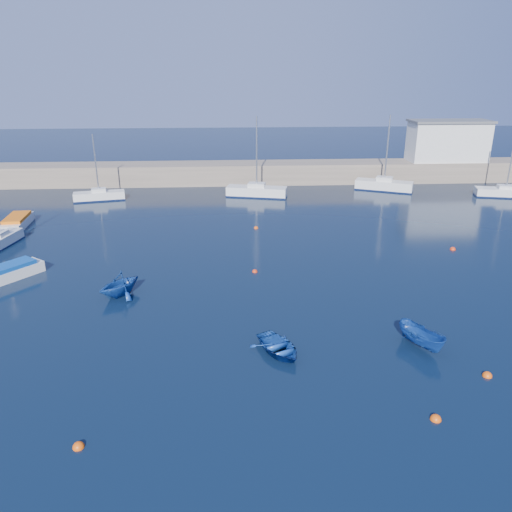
{
  "coord_description": "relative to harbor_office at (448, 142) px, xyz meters",
  "views": [
    {
      "loc": [
        0.66,
        -19.3,
        14.43
      ],
      "look_at": [
        2.67,
        14.33,
        1.6
      ],
      "focal_mm": 35.0,
      "sensor_mm": 36.0,
      "label": 1
    }
  ],
  "objects": [
    {
      "name": "ground",
      "position": [
        -30.0,
        -46.0,
        -5.1
      ],
      "size": [
        220.0,
        220.0,
        0.0
      ],
      "primitive_type": "plane",
      "color": "black",
      "rests_on": "ground"
    },
    {
      "name": "back_wall",
      "position": [
        -30.0,
        0.0,
        -3.8
      ],
      "size": [
        96.0,
        4.5,
        2.6
      ],
      "primitive_type": "cube",
      "color": "#7C6E5F",
      "rests_on": "ground"
    },
    {
      "name": "harbor_office",
      "position": [
        0.0,
        0.0,
        0.0
      ],
      "size": [
        10.0,
        4.0,
        5.0
      ],
      "primitive_type": "cube",
      "color": "silver",
      "rests_on": "back_wall"
    },
    {
      "name": "sailboat_3",
      "position": [
        -48.66,
        -23.87,
        -4.57
      ],
      "size": [
        2.16,
        4.89,
        6.39
      ],
      "rotation": [
        0.0,
        0.0,
        -0.18
      ],
      "color": "silver",
      "rests_on": "ground"
    },
    {
      "name": "sailboat_5",
      "position": [
        -43.98,
        -8.35,
        -4.55
      ],
      "size": [
        5.85,
        2.72,
        7.48
      ],
      "rotation": [
        0.0,
        0.0,
        1.78
      ],
      "color": "silver",
      "rests_on": "ground"
    },
    {
      "name": "sailboat_6",
      "position": [
        -25.81,
        -7.66,
        -4.45
      ],
      "size": [
        7.29,
        3.53,
        9.25
      ],
      "rotation": [
        0.0,
        0.0,
        1.34
      ],
      "color": "silver",
      "rests_on": "ground"
    },
    {
      "name": "sailboat_7",
      "position": [
        -9.86,
        -5.48,
        -4.43
      ],
      "size": [
        7.05,
        4.63,
        9.11
      ],
      "rotation": [
        0.0,
        0.0,
        1.14
      ],
      "color": "silver",
      "rests_on": "ground"
    },
    {
      "name": "sailboat_8",
      "position": [
        3.49,
        -9.56,
        -4.55
      ],
      "size": [
        6.95,
        3.33,
        8.71
      ],
      "rotation": [
        0.0,
        0.0,
        1.35
      ],
      "color": "silver",
      "rests_on": "ground"
    },
    {
      "name": "motorboat_1",
      "position": [
        -45.09,
        -30.91,
        -4.59
      ],
      "size": [
        3.96,
        4.42,
        1.08
      ],
      "rotation": [
        0.0,
        0.0,
        -0.67
      ],
      "color": "silver",
      "rests_on": "ground"
    },
    {
      "name": "motorboat_2",
      "position": [
        -49.51,
        -18.09,
        -4.61
      ],
      "size": [
        2.2,
        5.24,
        1.05
      ],
      "rotation": [
        0.0,
        0.0,
        0.08
      ],
      "color": "silver",
      "rests_on": "ground"
    },
    {
      "name": "dinghy_center",
      "position": [
        -26.75,
        -42.19,
        -4.76
      ],
      "size": [
        3.56,
        3.98,
        0.68
      ],
      "primitive_type": "imported",
      "rotation": [
        0.0,
        0.0,
        0.46
      ],
      "color": "navy",
      "rests_on": "ground"
    },
    {
      "name": "dinghy_left",
      "position": [
        -36.65,
        -34.36,
        -4.26
      ],
      "size": [
        4.15,
        4.19,
        1.67
      ],
      "primitive_type": "imported",
      "rotation": [
        0.0,
        0.0,
        -0.71
      ],
      "color": "navy",
      "rests_on": "ground"
    },
    {
      "name": "dinghy_right",
      "position": [
        -18.9,
        -42.09,
        -4.5
      ],
      "size": [
        2.43,
        3.31,
        1.2
      ],
      "primitive_type": "imported",
      "rotation": [
        0.0,
        0.0,
        0.46
      ],
      "color": "navy",
      "rests_on": "ground"
    },
    {
      "name": "buoy_0",
      "position": [
        -35.56,
        -48.8,
        -5.1
      ],
      "size": [
        0.48,
        0.48,
        0.48
      ],
      "primitive_type": "sphere",
      "color": "#E5500C",
      "rests_on": "ground"
    },
    {
      "name": "buoy_1",
      "position": [
        -27.37,
        -30.82,
        -5.1
      ],
      "size": [
        0.41,
        0.41,
        0.41
      ],
      "primitive_type": "sphere",
      "color": "red",
      "rests_on": "ground"
    },
    {
      "name": "buoy_2",
      "position": [
        -16.59,
        -44.97,
        -5.1
      ],
      "size": [
        0.49,
        0.49,
        0.49
      ],
      "primitive_type": "sphere",
      "color": "#E5500C",
      "rests_on": "ground"
    },
    {
      "name": "buoy_3",
      "position": [
        -26.63,
        -20.09,
        -5.1
      ],
      "size": [
        0.41,
        0.41,
        0.41
      ],
      "primitive_type": "sphere",
      "color": "#E5500C",
      "rests_on": "ground"
    },
    {
      "name": "buoy_4",
      "position": [
        -10.45,
        -26.98,
        -5.1
      ],
      "size": [
        0.48,
        0.48,
        0.48
      ],
      "primitive_type": "sphere",
      "color": "red",
      "rests_on": "ground"
    },
    {
      "name": "buoy_5",
      "position": [
        -20.45,
        -48.01,
        -5.1
      ],
      "size": [
        0.5,
        0.5,
        0.5
      ],
      "primitive_type": "sphere",
      "color": "#E5500C",
      "rests_on": "ground"
    }
  ]
}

